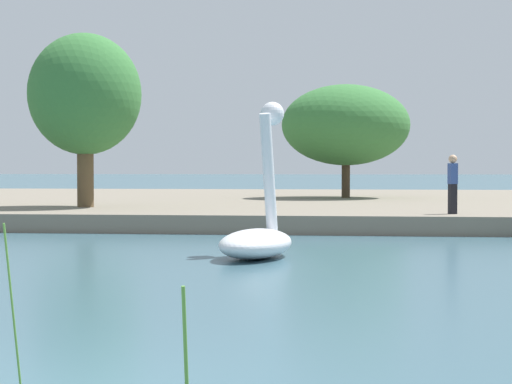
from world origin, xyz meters
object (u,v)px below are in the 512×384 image
(tree_broadleaf_left, at_px, (85,95))
(person_on_path, at_px, (453,182))
(tree_sapling_by_fence, at_px, (346,125))
(swan_boat, at_px, (258,229))

(tree_broadleaf_left, relative_size, person_on_path, 3.43)
(tree_sapling_by_fence, relative_size, tree_broadleaf_left, 1.27)
(swan_boat, distance_m, person_on_path, 8.72)
(swan_boat, distance_m, tree_sapling_by_fence, 19.99)
(person_on_path, bearing_deg, tree_sapling_by_fence, 103.57)
(tree_broadleaf_left, xyz_separation_m, person_on_path, (11.61, -2.97, -2.81))
(tree_sapling_by_fence, height_order, tree_broadleaf_left, tree_broadleaf_left)
(tree_sapling_by_fence, distance_m, person_on_path, 12.98)
(tree_broadleaf_left, distance_m, person_on_path, 12.31)
(swan_boat, bearing_deg, tree_sapling_by_fence, 84.82)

